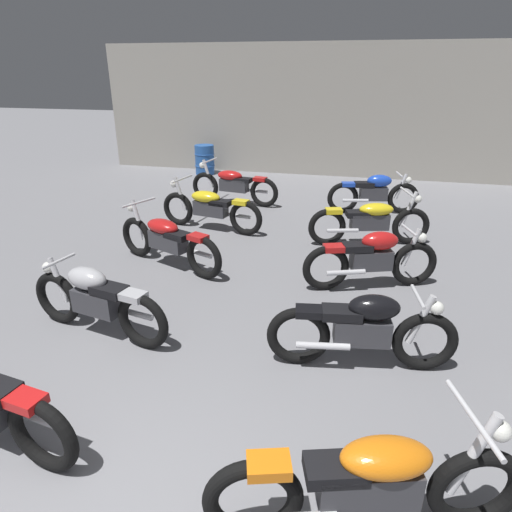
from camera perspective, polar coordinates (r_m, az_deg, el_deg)
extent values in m
cube|color=#9E998E|center=(13.42, 8.44, 17.77)|extent=(13.04, 0.24, 3.60)
torus|color=black|center=(4.05, -25.50, -19.87)|extent=(0.68, 0.21, 0.67)
cube|color=red|center=(3.93, -27.30, -16.04)|extent=(0.31, 0.24, 0.08)
cylinder|color=silver|center=(4.28, -26.56, -17.84)|extent=(0.55, 0.15, 0.07)
torus|color=black|center=(6.03, -23.96, -4.91)|extent=(0.68, 0.24, 0.67)
torus|color=black|center=(5.19, -14.21, -8.09)|extent=(0.68, 0.24, 0.67)
cylinder|color=silver|center=(5.86, -23.84, -2.83)|extent=(0.25, 0.12, 0.56)
cube|color=#38383D|center=(5.54, -19.60, -5.50)|extent=(0.61, 0.35, 0.28)
ellipsoid|color=#B7B7BC|center=(5.48, -20.74, -2.68)|extent=(0.56, 0.38, 0.26)
cube|color=black|center=(5.31, -18.16, -4.13)|extent=(0.44, 0.31, 0.10)
cube|color=#B7B7BC|center=(5.10, -15.42, -4.91)|extent=(0.31, 0.25, 0.08)
cylinder|color=silver|center=(5.72, -23.84, -0.59)|extent=(0.13, 0.48, 0.04)
sphere|color=white|center=(5.91, -24.96, -1.33)|extent=(0.14, 0.14, 0.14)
cylinder|color=silver|center=(5.43, -15.42, -7.00)|extent=(0.55, 0.18, 0.07)
torus|color=black|center=(7.73, -14.91, 2.36)|extent=(0.66, 0.35, 0.67)
torus|color=black|center=(6.69, -6.64, -0.22)|extent=(0.66, 0.35, 0.67)
cylinder|color=silver|center=(7.57, -14.76, 4.43)|extent=(0.28, 0.17, 0.66)
cube|color=#38383D|center=(7.15, -11.13, 1.91)|extent=(0.70, 0.47, 0.28)
ellipsoid|color=red|center=(7.15, -11.82, 3.72)|extent=(0.68, 0.52, 0.22)
cube|color=black|center=(6.95, -9.97, 2.61)|extent=(0.46, 0.37, 0.10)
cube|color=red|center=(6.64, -7.39, 2.36)|extent=(0.33, 0.29, 0.08)
cylinder|color=silver|center=(7.43, -14.70, 6.62)|extent=(0.29, 0.64, 0.04)
sphere|color=white|center=(7.62, -15.58, 5.97)|extent=(0.14, 0.14, 0.14)
cylinder|color=silver|center=(6.94, -7.44, 0.45)|extent=(0.54, 0.27, 0.07)
torus|color=black|center=(9.13, -9.89, 5.95)|extent=(0.68, 0.23, 0.67)
torus|color=black|center=(8.42, -1.31, 4.83)|extent=(0.68, 0.23, 0.67)
cylinder|color=silver|center=(9.01, -9.60, 7.78)|extent=(0.28, 0.12, 0.66)
cube|color=#38383D|center=(8.72, -5.80, 6.06)|extent=(0.69, 0.35, 0.28)
ellipsoid|color=yellow|center=(8.71, -6.43, 7.51)|extent=(0.65, 0.42, 0.22)
cube|color=black|center=(8.58, -4.55, 6.79)|extent=(0.44, 0.31, 0.10)
cube|color=yellow|center=(8.37, -1.95, 6.87)|extent=(0.31, 0.25, 0.08)
cylinder|color=silver|center=(8.90, -9.40, 9.68)|extent=(0.16, 0.68, 0.04)
sphere|color=white|center=(9.04, -10.43, 9.02)|extent=(0.14, 0.14, 0.14)
cylinder|color=silver|center=(8.64, -2.44, 5.16)|extent=(0.55, 0.17, 0.07)
torus|color=black|center=(10.83, -6.46, 8.80)|extent=(0.68, 0.21, 0.67)
torus|color=black|center=(10.21, 1.05, 8.09)|extent=(0.68, 0.21, 0.67)
cylinder|color=silver|center=(10.72, -6.15, 10.38)|extent=(0.28, 0.11, 0.66)
cube|color=#38383D|center=(10.47, -2.82, 9.00)|extent=(0.69, 0.33, 0.28)
ellipsoid|color=red|center=(10.47, -3.35, 10.22)|extent=(0.64, 0.40, 0.22)
cube|color=black|center=(10.35, -1.72, 9.65)|extent=(0.43, 0.30, 0.10)
cube|color=red|center=(10.18, 0.53, 9.77)|extent=(0.31, 0.24, 0.08)
cylinder|color=silver|center=(10.63, -5.93, 11.99)|extent=(0.13, 0.68, 0.04)
sphere|color=white|center=(10.75, -6.86, 11.41)|extent=(0.14, 0.14, 0.14)
cylinder|color=silver|center=(10.42, 0.01, 8.28)|extent=(0.55, 0.15, 0.07)
torus|color=black|center=(3.69, 26.20, -25.02)|extent=(0.67, 0.30, 0.67)
torus|color=black|center=(3.33, -0.38, -28.65)|extent=(0.67, 0.30, 0.67)
cylinder|color=silver|center=(3.45, 25.91, -21.78)|extent=(0.28, 0.15, 0.66)
cube|color=#38383D|center=(3.36, 14.01, -26.27)|extent=(0.70, 0.43, 0.28)
ellipsoid|color=orange|center=(3.23, 16.25, -23.41)|extent=(0.67, 0.48, 0.22)
cube|color=black|center=(3.21, 10.11, -25.16)|extent=(0.45, 0.35, 0.10)
cube|color=orange|center=(3.11, 1.64, -25.11)|extent=(0.33, 0.27, 0.08)
cylinder|color=silver|center=(3.22, 25.91, -17.99)|extent=(0.24, 0.66, 0.04)
sphere|color=white|center=(3.39, 28.67, -18.95)|extent=(0.14, 0.14, 0.14)
torus|color=black|center=(5.01, 20.70, -10.18)|extent=(0.68, 0.22, 0.67)
torus|color=black|center=(4.80, 5.42, -10.11)|extent=(0.68, 0.22, 0.67)
cylinder|color=silver|center=(4.85, 20.21, -7.61)|extent=(0.25, 0.11, 0.56)
cube|color=#38383D|center=(4.81, 13.32, -9.24)|extent=(0.60, 0.33, 0.28)
ellipsoid|color=black|center=(4.69, 14.85, -6.33)|extent=(0.56, 0.36, 0.26)
cube|color=black|center=(4.68, 10.86, -7.13)|extent=(0.43, 0.30, 0.10)
cube|color=black|center=(4.65, 6.79, -7.04)|extent=(0.31, 0.24, 0.08)
cylinder|color=silver|center=(4.72, 19.93, -4.88)|extent=(0.11, 0.48, 0.04)
sphere|color=white|center=(4.83, 22.04, -6.16)|extent=(0.14, 0.14, 0.14)
cylinder|color=silver|center=(4.72, 8.51, -11.25)|extent=(0.55, 0.16, 0.07)
torus|color=black|center=(6.83, 19.48, -0.96)|extent=(0.67, 0.34, 0.67)
torus|color=black|center=(6.38, 8.88, -1.53)|extent=(0.67, 0.34, 0.67)
cylinder|color=silver|center=(6.70, 19.15, 1.04)|extent=(0.25, 0.15, 0.56)
cube|color=#38383D|center=(6.54, 14.45, -0.44)|extent=(0.62, 0.42, 0.28)
ellipsoid|color=red|center=(6.47, 15.52, 1.88)|extent=(0.58, 0.44, 0.26)
cube|color=black|center=(6.39, 12.77, 1.12)|extent=(0.46, 0.36, 0.10)
cube|color=red|center=(6.29, 9.92, 1.00)|extent=(0.33, 0.28, 0.08)
cylinder|color=silver|center=(6.59, 18.97, 3.12)|extent=(0.20, 0.46, 0.04)
sphere|color=white|center=(6.71, 20.39, 2.19)|extent=(0.14, 0.14, 0.14)
cylinder|color=silver|center=(6.35, 11.35, -2.06)|extent=(0.54, 0.26, 0.07)
torus|color=black|center=(8.44, 19.10, 3.60)|extent=(0.67, 0.29, 0.67)
torus|color=black|center=(8.03, 9.03, 3.65)|extent=(0.67, 0.29, 0.67)
cylinder|color=silver|center=(8.33, 18.86, 5.62)|extent=(0.28, 0.14, 0.66)
cube|color=#38383D|center=(8.18, 14.26, 4.30)|extent=(0.70, 0.41, 0.28)
ellipsoid|color=yellow|center=(8.14, 15.09, 5.76)|extent=(0.66, 0.47, 0.22)
cube|color=black|center=(8.08, 12.85, 5.25)|extent=(0.45, 0.34, 0.10)
cube|color=yellow|center=(7.96, 9.88, 5.69)|extent=(0.32, 0.27, 0.08)
cylinder|color=silver|center=(8.22, 18.74, 7.69)|extent=(0.22, 0.66, 0.04)
sphere|color=white|center=(8.33, 19.93, 6.84)|extent=(0.14, 0.14, 0.14)
cylinder|color=silver|center=(7.97, 10.96, 3.20)|extent=(0.55, 0.22, 0.07)
torus|color=black|center=(10.25, 18.24, 6.99)|extent=(0.68, 0.25, 0.67)
torus|color=black|center=(9.96, 10.99, 7.28)|extent=(0.68, 0.25, 0.67)
cylinder|color=silver|center=(10.16, 17.98, 8.42)|extent=(0.25, 0.12, 0.56)
cube|color=#38383D|center=(10.06, 14.72, 7.70)|extent=(0.61, 0.36, 0.28)
ellipsoid|color=blue|center=(10.02, 15.45, 9.21)|extent=(0.57, 0.38, 0.26)
cube|color=black|center=(9.96, 13.59, 8.86)|extent=(0.44, 0.32, 0.10)
cube|color=blue|center=(9.90, 11.70, 8.93)|extent=(0.32, 0.25, 0.08)
cylinder|color=silver|center=(10.09, 17.83, 9.86)|extent=(0.14, 0.48, 0.04)
sphere|color=white|center=(10.17, 18.84, 9.14)|extent=(0.14, 0.14, 0.14)
cylinder|color=silver|center=(9.88, 12.54, 6.92)|extent=(0.55, 0.18, 0.07)
cylinder|color=#23519E|center=(13.63, -6.56, 12.10)|extent=(0.56, 0.56, 0.85)
torus|color=#23519E|center=(13.60, -6.59, 12.80)|extent=(0.59, 0.59, 0.03)
torus|color=#23519E|center=(13.66, -6.52, 11.40)|extent=(0.59, 0.59, 0.03)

